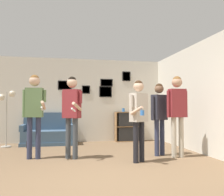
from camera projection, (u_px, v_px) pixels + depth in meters
The scene contains 13 objects.
ground_plane at pixel (107, 183), 3.60m from camera, with size 20.00×20.00×0.00m, color brown.
wall_back at pixel (83, 100), 8.16m from camera, with size 7.62×0.08×2.70m.
wall_right at pixel (193, 98), 6.40m from camera, with size 0.06×6.97×2.70m.
couch at pixel (48, 134), 7.51m from camera, with size 1.53×0.80×0.95m.
bookshelf at pixel (128, 127), 8.20m from camera, with size 0.88×0.30×0.97m.
floor_lamp at pixel (7, 105), 6.98m from camera, with size 0.46×0.28×1.58m.
person_player_foreground_left at pixel (34, 106), 5.38m from camera, with size 0.50×0.50×1.81m.
person_player_foreground_center at pixel (72, 107), 5.40m from camera, with size 0.43×0.61×1.78m.
person_watcher_holding_cup at pixel (139, 112), 5.05m from camera, with size 0.43×0.56×1.66m.
person_spectator_near_bookshelf at pixel (159, 111), 5.77m from camera, with size 0.45×0.34×1.66m.
person_spectator_far_right at pixel (177, 106), 5.55m from camera, with size 0.50×0.23×1.80m.
bottle_on_floor at pixel (27, 144), 6.78m from camera, with size 0.06×0.06×0.27m.
drinking_cup at pixel (123, 110), 8.19m from camera, with size 0.09×0.09×0.12m.
Camera 1 is at (-0.62, -3.59, 1.09)m, focal length 40.00 mm.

